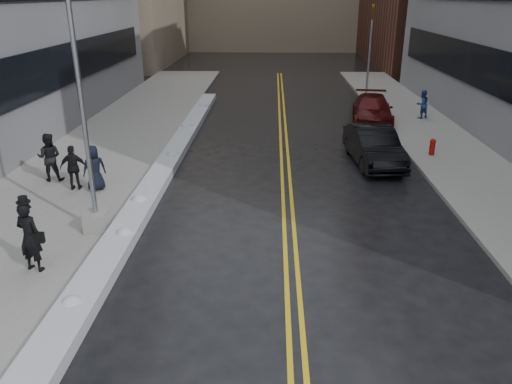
# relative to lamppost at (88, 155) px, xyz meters

# --- Properties ---
(ground) EXTENTS (160.00, 160.00, 0.00)m
(ground) POSITION_rel_lamppost_xyz_m (3.30, -2.00, -2.53)
(ground) COLOR black
(ground) RESTS_ON ground
(sidewalk_west) EXTENTS (5.50, 50.00, 0.15)m
(sidewalk_west) POSITION_rel_lamppost_xyz_m (-2.45, 8.00, -2.46)
(sidewalk_west) COLOR gray
(sidewalk_west) RESTS_ON ground
(sidewalk_east) EXTENTS (4.00, 50.00, 0.15)m
(sidewalk_east) POSITION_rel_lamppost_xyz_m (13.30, 8.00, -2.46)
(sidewalk_east) COLOR gray
(sidewalk_east) RESTS_ON ground
(lane_line_left) EXTENTS (0.12, 50.00, 0.01)m
(lane_line_left) POSITION_rel_lamppost_xyz_m (5.65, 8.00, -2.53)
(lane_line_left) COLOR gold
(lane_line_left) RESTS_ON ground
(lane_line_right) EXTENTS (0.12, 50.00, 0.01)m
(lane_line_right) POSITION_rel_lamppost_xyz_m (5.95, 8.00, -2.53)
(lane_line_right) COLOR gold
(lane_line_right) RESTS_ON ground
(snow_ridge) EXTENTS (0.90, 30.00, 0.34)m
(snow_ridge) POSITION_rel_lamppost_xyz_m (0.85, 6.00, -2.36)
(snow_ridge) COLOR silver
(snow_ridge) RESTS_ON ground
(lamppost) EXTENTS (0.65, 0.65, 7.62)m
(lamppost) POSITION_rel_lamppost_xyz_m (0.00, 0.00, 0.00)
(lamppost) COLOR gray
(lamppost) RESTS_ON sidewalk_west
(fire_hydrant) EXTENTS (0.26, 0.26, 0.73)m
(fire_hydrant) POSITION_rel_lamppost_xyz_m (12.30, 8.00, -1.98)
(fire_hydrant) COLOR maroon
(fire_hydrant) RESTS_ON sidewalk_east
(traffic_signal) EXTENTS (0.16, 0.20, 6.00)m
(traffic_signal) POSITION_rel_lamppost_xyz_m (11.80, 22.00, 0.87)
(traffic_signal) COLOR gray
(traffic_signal) RESTS_ON sidewalk_east
(pedestrian_fedora) EXTENTS (0.78, 0.61, 1.88)m
(pedestrian_fedora) POSITION_rel_lamppost_xyz_m (-0.86, -2.33, -1.44)
(pedestrian_fedora) COLOR black
(pedestrian_fedora) RESTS_ON sidewalk_west
(pedestrian_b) EXTENTS (0.97, 0.80, 1.84)m
(pedestrian_b) POSITION_rel_lamppost_xyz_m (-3.15, 4.24, -1.46)
(pedestrian_b) COLOR black
(pedestrian_b) RESTS_ON sidewalk_west
(pedestrian_c) EXTENTS (0.97, 0.86, 1.66)m
(pedestrian_c) POSITION_rel_lamppost_xyz_m (-1.13, 3.30, -1.55)
(pedestrian_c) COLOR black
(pedestrian_c) RESTS_ON sidewalk_west
(pedestrian_d) EXTENTS (1.01, 0.52, 1.65)m
(pedestrian_d) POSITION_rel_lamppost_xyz_m (-1.89, 3.33, -1.56)
(pedestrian_d) COLOR black
(pedestrian_d) RESTS_ON sidewalk_west
(pedestrian_east) EXTENTS (0.95, 0.87, 1.59)m
(pedestrian_east) POSITION_rel_lamppost_xyz_m (13.72, 15.03, -1.59)
(pedestrian_east) COLOR navy
(pedestrian_east) RESTS_ON sidewalk_east
(car_black) EXTENTS (2.08, 4.90, 1.57)m
(car_black) POSITION_rel_lamppost_xyz_m (9.55, 7.12, -1.75)
(car_black) COLOR black
(car_black) RESTS_ON ground
(car_maroon) EXTENTS (2.73, 5.39, 1.50)m
(car_maroon) POSITION_rel_lamppost_xyz_m (10.80, 14.36, -1.78)
(car_maroon) COLOR #400A0B
(car_maroon) RESTS_ON ground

